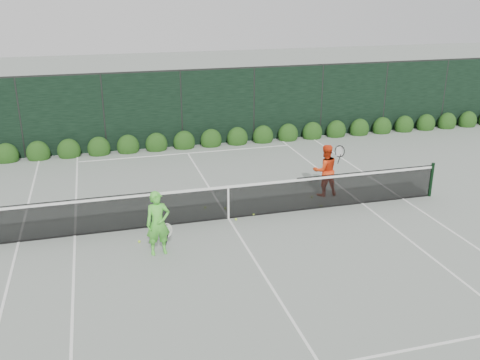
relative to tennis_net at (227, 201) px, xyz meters
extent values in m
plane|color=gray|center=(0.02, 0.00, -0.53)|extent=(80.00, 80.00, 0.00)
cylinder|color=black|center=(6.42, 0.00, 0.00)|extent=(0.10, 0.10, 1.07)
cube|color=black|center=(-4.18, 0.00, -0.02)|extent=(4.40, 0.01, 1.02)
cube|color=black|center=(0.02, 0.00, -0.05)|extent=(4.00, 0.01, 0.96)
cube|color=black|center=(4.22, 0.00, -0.02)|extent=(4.40, 0.01, 1.02)
cube|color=white|center=(0.02, 0.00, 0.41)|extent=(12.80, 0.03, 0.07)
cube|color=black|center=(0.02, 0.00, -0.51)|extent=(12.80, 0.02, 0.04)
cube|color=white|center=(0.02, 0.00, -0.07)|extent=(0.05, 0.03, 0.91)
imported|color=#57D63E|center=(-2.09, -1.53, 0.26)|extent=(0.61, 0.42, 1.59)
torus|color=silver|center=(-1.89, -1.43, 0.00)|extent=(0.30, 0.07, 0.30)
cylinder|color=black|center=(-1.89, -1.43, -0.24)|extent=(0.10, 0.03, 0.30)
imported|color=#EF3D14|center=(3.32, 0.95, 0.28)|extent=(0.79, 0.62, 1.62)
torus|color=black|center=(3.67, 0.75, 0.91)|extent=(0.26, 0.20, 0.30)
cylinder|color=black|center=(3.67, 0.75, 0.67)|extent=(0.10, 0.03, 0.30)
cube|color=white|center=(-5.46, 0.00, -0.53)|extent=(0.06, 23.77, 0.01)
cube|color=white|center=(5.51, 0.00, -0.53)|extent=(0.06, 23.77, 0.01)
cube|color=white|center=(-4.09, 0.00, -0.53)|extent=(0.06, 23.77, 0.01)
cube|color=white|center=(4.14, 0.00, -0.53)|extent=(0.06, 23.77, 0.01)
cube|color=white|center=(0.02, 11.88, -0.53)|extent=(11.03, 0.06, 0.01)
cube|color=white|center=(0.02, 6.40, -0.53)|extent=(8.23, 0.06, 0.01)
cube|color=white|center=(0.02, 0.00, -0.53)|extent=(0.06, 12.80, 0.01)
cube|color=black|center=(0.02, 7.50, 0.97)|extent=(32.00, 0.06, 3.00)
cube|color=#262826|center=(0.02, 7.50, 2.50)|extent=(32.00, 0.06, 0.06)
cylinder|color=#262826|center=(-5.98, 7.50, 0.97)|extent=(0.08, 0.08, 3.00)
cylinder|color=#262826|center=(-2.98, 7.50, 0.97)|extent=(0.08, 0.08, 3.00)
cylinder|color=#262826|center=(0.02, 7.50, 0.97)|extent=(0.08, 0.08, 3.00)
cylinder|color=#262826|center=(3.02, 7.50, 0.97)|extent=(0.08, 0.08, 3.00)
cylinder|color=#262826|center=(6.02, 7.50, 0.97)|extent=(0.08, 0.08, 3.00)
cylinder|color=#262826|center=(9.02, 7.50, 0.97)|extent=(0.08, 0.08, 3.00)
cylinder|color=#262826|center=(12.02, 7.50, 0.97)|extent=(0.08, 0.08, 3.00)
ellipsoid|color=#13350E|center=(-6.58, 7.15, -0.30)|extent=(0.86, 0.65, 0.94)
ellipsoid|color=#13350E|center=(-5.48, 7.15, -0.30)|extent=(0.86, 0.65, 0.94)
ellipsoid|color=#13350E|center=(-4.38, 7.15, -0.30)|extent=(0.86, 0.65, 0.94)
ellipsoid|color=#13350E|center=(-3.28, 7.15, -0.30)|extent=(0.86, 0.65, 0.94)
ellipsoid|color=#13350E|center=(-2.18, 7.15, -0.30)|extent=(0.86, 0.65, 0.94)
ellipsoid|color=#13350E|center=(-1.08, 7.15, -0.30)|extent=(0.86, 0.65, 0.94)
ellipsoid|color=#13350E|center=(0.02, 7.15, -0.30)|extent=(0.86, 0.65, 0.94)
ellipsoid|color=#13350E|center=(1.12, 7.15, -0.30)|extent=(0.86, 0.65, 0.94)
ellipsoid|color=#13350E|center=(2.22, 7.15, -0.30)|extent=(0.86, 0.65, 0.94)
ellipsoid|color=#13350E|center=(3.32, 7.15, -0.30)|extent=(0.86, 0.65, 0.94)
ellipsoid|color=#13350E|center=(4.42, 7.15, -0.30)|extent=(0.86, 0.65, 0.94)
ellipsoid|color=#13350E|center=(5.52, 7.15, -0.30)|extent=(0.86, 0.65, 0.94)
ellipsoid|color=#13350E|center=(6.62, 7.15, -0.30)|extent=(0.86, 0.65, 0.94)
ellipsoid|color=#13350E|center=(7.72, 7.15, -0.30)|extent=(0.86, 0.65, 0.94)
ellipsoid|color=#13350E|center=(8.82, 7.15, -0.30)|extent=(0.86, 0.65, 0.94)
ellipsoid|color=#13350E|center=(9.92, 7.15, -0.30)|extent=(0.86, 0.65, 0.94)
ellipsoid|color=#13350E|center=(11.02, 7.15, -0.30)|extent=(0.86, 0.65, 0.94)
ellipsoid|color=#13350E|center=(12.12, 7.15, -0.30)|extent=(0.86, 0.65, 0.94)
ellipsoid|color=#13350E|center=(13.22, 7.15, -0.30)|extent=(0.86, 0.65, 0.94)
sphere|color=#C2F636|center=(-0.45, 0.88, -0.50)|extent=(0.07, 0.07, 0.07)
sphere|color=#C2F636|center=(2.85, 0.07, -0.50)|extent=(0.07, 0.07, 0.07)
sphere|color=#C2F636|center=(0.10, 0.66, -0.50)|extent=(0.07, 0.07, 0.07)
sphere|color=#C2F636|center=(0.19, -0.18, -0.50)|extent=(0.07, 0.07, 0.07)
sphere|color=#C2F636|center=(0.76, 0.02, -0.50)|extent=(0.07, 0.07, 0.07)
sphere|color=#C2F636|center=(2.86, 0.80, -0.50)|extent=(0.07, 0.07, 0.07)
sphere|color=#C2F636|center=(-2.51, -0.84, -0.50)|extent=(0.07, 0.07, 0.07)
camera|label=1|loc=(-3.30, -13.21, 5.58)|focal=40.00mm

